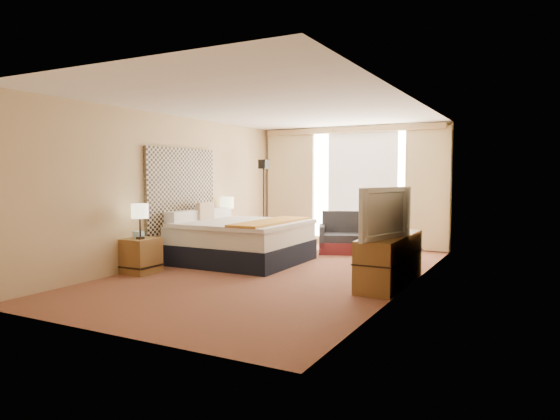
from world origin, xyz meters
The scene contains 21 objects.
floor centered at (0.00, 0.00, 0.00)m, with size 4.20×7.00×0.02m, color maroon.
ceiling centered at (0.00, 0.00, 2.60)m, with size 4.20×7.00×0.02m, color silver.
wall_back centered at (0.00, 3.50, 1.30)m, with size 4.20×0.02×2.60m, color tan.
wall_front centered at (0.00, -3.50, 1.30)m, with size 4.20×0.02×2.60m, color tan.
wall_left centered at (-2.10, 0.00, 1.30)m, with size 0.02×7.00×2.60m, color tan.
wall_right centered at (2.10, 0.00, 1.30)m, with size 0.02×7.00×2.60m, color tan.
headboard centered at (-2.06, 0.20, 1.28)m, with size 0.06×1.85×1.50m, color black.
nightstand_left centered at (-1.87, -1.05, 0.28)m, with size 0.45×0.52×0.55m, color brown.
nightstand_right centered at (-1.87, 1.45, 0.28)m, with size 0.45×0.52×0.55m, color brown.
media_dresser centered at (1.83, 0.00, 0.35)m, with size 0.50×1.80×0.70m, color brown.
window centered at (0.25, 3.47, 1.32)m, with size 2.30×0.02×2.30m, color white.
curtains centered at (0.00, 3.39, 1.41)m, with size 4.12×0.19×2.56m.
bed centered at (-1.06, 0.55, 0.38)m, with size 2.16×1.97×1.05m.
loveseat centered at (0.38, 2.49, 0.27)m, with size 1.48×1.14×0.82m.
floor_lamp centered at (-1.55, 2.30, 1.33)m, with size 0.24×0.24×1.88m.
desk_chair centered at (1.09, 2.01, 0.50)m, with size 0.55×0.55×1.13m.
lamp_left centered at (-1.81, -1.12, 0.98)m, with size 0.26×0.26×0.55m.
lamp_right centered at (-1.89, 1.41, 0.98)m, with size 0.27×0.27×0.56m.
tissue_box centered at (-1.88, -1.09, 0.61)m, with size 0.13×0.13×0.12m, color #92C6E1.
telephone centered at (-1.87, 1.31, 0.58)m, with size 0.17×0.13×0.07m, color black.
television centered at (1.78, -0.45, 1.04)m, with size 1.19×0.16×0.69m, color black.
Camera 1 is at (3.72, -6.92, 1.55)m, focal length 32.00 mm.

